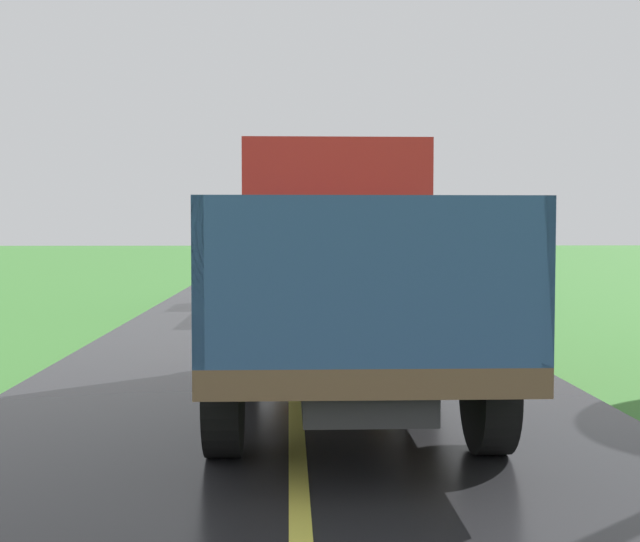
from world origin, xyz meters
name	(u,v)px	position (x,y,z in m)	size (l,w,h in m)	color
banana_truck_near	(340,266)	(0.48, 9.22, 1.47)	(2.38, 5.82, 2.80)	#2D2D30
banana_truck_far	(325,246)	(0.81, 20.38, 1.47)	(2.38, 5.81, 2.80)	#2D2D30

